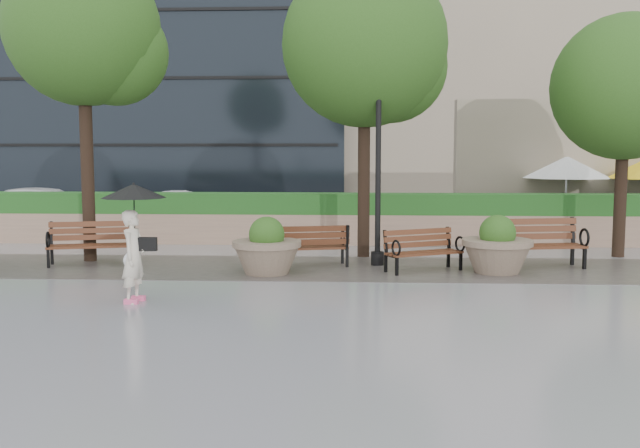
{
  "coord_description": "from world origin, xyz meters",
  "views": [
    {
      "loc": [
        1.56,
        -11.9,
        2.5
      ],
      "look_at": [
        0.85,
        1.49,
        1.1
      ],
      "focal_mm": 40.0,
      "sensor_mm": 36.0,
      "label": 1
    }
  ],
  "objects_px": {
    "car_left": "(48,210)",
    "pedestrian": "(134,231)",
    "planter_right": "(497,250)",
    "lamppost": "(378,182)",
    "bench_4": "(537,254)",
    "planter_left": "(267,252)",
    "car_right": "(185,210)",
    "bench_2": "(308,254)",
    "bench_3": "(423,259)",
    "bench_1": "(90,253)"
  },
  "relations": [
    {
      "from": "bench_2",
      "to": "bench_3",
      "type": "xyz_separation_m",
      "value": [
        2.41,
        -0.47,
        -0.01
      ]
    },
    {
      "from": "lamppost",
      "to": "planter_right",
      "type": "bearing_deg",
      "value": -19.27
    },
    {
      "from": "pedestrian",
      "to": "bench_3",
      "type": "bearing_deg",
      "value": -48.49
    },
    {
      "from": "bench_3",
      "to": "lamppost",
      "type": "height_order",
      "value": "lamppost"
    },
    {
      "from": "car_right",
      "to": "bench_2",
      "type": "bearing_deg",
      "value": -150.01
    },
    {
      "from": "lamppost",
      "to": "bench_2",
      "type": "bearing_deg",
      "value": -169.36
    },
    {
      "from": "bench_4",
      "to": "bench_3",
      "type": "bearing_deg",
      "value": -177.73
    },
    {
      "from": "lamppost",
      "to": "bench_4",
      "type": "bearing_deg",
      "value": -3.42
    },
    {
      "from": "pedestrian",
      "to": "bench_4",
      "type": "bearing_deg",
      "value": -54.4
    },
    {
      "from": "planter_right",
      "to": "bench_2",
      "type": "bearing_deg",
      "value": 171.78
    },
    {
      "from": "lamppost",
      "to": "bench_1",
      "type": "bearing_deg",
      "value": -177.0
    },
    {
      "from": "car_left",
      "to": "car_right",
      "type": "xyz_separation_m",
      "value": [
        4.11,
        0.6,
        -0.06
      ]
    },
    {
      "from": "pedestrian",
      "to": "lamppost",
      "type": "bearing_deg",
      "value": -37.05
    },
    {
      "from": "bench_2",
      "to": "car_right",
      "type": "bearing_deg",
      "value": -71.53
    },
    {
      "from": "car_left",
      "to": "pedestrian",
      "type": "xyz_separation_m",
      "value": [
        5.89,
        -10.04,
        0.52
      ]
    },
    {
      "from": "planter_right",
      "to": "car_right",
      "type": "relative_size",
      "value": 0.39
    },
    {
      "from": "bench_3",
      "to": "lamppost",
      "type": "xyz_separation_m",
      "value": [
        -0.92,
        0.75,
        1.55
      ]
    },
    {
      "from": "planter_left",
      "to": "car_right",
      "type": "bearing_deg",
      "value": 114.56
    },
    {
      "from": "bench_4",
      "to": "planter_left",
      "type": "bearing_deg",
      "value": 179.76
    },
    {
      "from": "bench_4",
      "to": "planter_left",
      "type": "relative_size",
      "value": 1.46
    },
    {
      "from": "bench_1",
      "to": "pedestrian",
      "type": "height_order",
      "value": "pedestrian"
    },
    {
      "from": "planter_right",
      "to": "bench_3",
      "type": "bearing_deg",
      "value": 176.49
    },
    {
      "from": "bench_2",
      "to": "pedestrian",
      "type": "distance_m",
      "value": 4.6
    },
    {
      "from": "car_left",
      "to": "car_right",
      "type": "relative_size",
      "value": 1.25
    },
    {
      "from": "bench_1",
      "to": "pedestrian",
      "type": "relative_size",
      "value": 0.96
    },
    {
      "from": "bench_3",
      "to": "bench_4",
      "type": "relative_size",
      "value": 0.84
    },
    {
      "from": "planter_left",
      "to": "car_right",
      "type": "xyz_separation_m",
      "value": [
        -3.6,
        7.88,
        0.15
      ]
    },
    {
      "from": "bench_3",
      "to": "lamppost",
      "type": "bearing_deg",
      "value": 113.86
    },
    {
      "from": "planter_right",
      "to": "lamppost",
      "type": "height_order",
      "value": "lamppost"
    },
    {
      "from": "lamppost",
      "to": "bench_3",
      "type": "bearing_deg",
      "value": -39.05
    },
    {
      "from": "bench_2",
      "to": "pedestrian",
      "type": "bearing_deg",
      "value": 41.03
    },
    {
      "from": "bench_2",
      "to": "lamppost",
      "type": "height_order",
      "value": "lamppost"
    },
    {
      "from": "bench_1",
      "to": "pedestrian",
      "type": "bearing_deg",
      "value": -74.33
    },
    {
      "from": "bench_3",
      "to": "planter_left",
      "type": "height_order",
      "value": "planter_left"
    },
    {
      "from": "bench_4",
      "to": "lamppost",
      "type": "height_order",
      "value": "lamppost"
    },
    {
      "from": "lamppost",
      "to": "car_right",
      "type": "height_order",
      "value": "lamppost"
    },
    {
      "from": "bench_3",
      "to": "bench_4",
      "type": "xyz_separation_m",
      "value": [
        2.45,
        0.55,
        0.05
      ]
    },
    {
      "from": "planter_left",
      "to": "bench_1",
      "type": "bearing_deg",
      "value": 167.52
    },
    {
      "from": "bench_3",
      "to": "bench_4",
      "type": "distance_m",
      "value": 2.51
    },
    {
      "from": "planter_right",
      "to": "pedestrian",
      "type": "xyz_separation_m",
      "value": [
        -6.49,
        -3.12,
        0.72
      ]
    },
    {
      "from": "bench_4",
      "to": "car_left",
      "type": "bearing_deg",
      "value": 144.46
    },
    {
      "from": "bench_4",
      "to": "pedestrian",
      "type": "relative_size",
      "value": 1.05
    },
    {
      "from": "bench_1",
      "to": "planter_left",
      "type": "height_order",
      "value": "planter_left"
    },
    {
      "from": "planter_right",
      "to": "lamppost",
      "type": "distance_m",
      "value": 2.87
    },
    {
      "from": "planter_left",
      "to": "lamppost",
      "type": "relative_size",
      "value": 0.34
    },
    {
      "from": "bench_3",
      "to": "pedestrian",
      "type": "relative_size",
      "value": 0.88
    },
    {
      "from": "bench_2",
      "to": "bench_4",
      "type": "height_order",
      "value": "bench_4"
    },
    {
      "from": "car_left",
      "to": "pedestrian",
      "type": "relative_size",
      "value": 2.37
    },
    {
      "from": "bench_3",
      "to": "car_right",
      "type": "bearing_deg",
      "value": 105.32
    },
    {
      "from": "bench_1",
      "to": "planter_right",
      "type": "distance_m",
      "value": 8.64
    }
  ]
}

